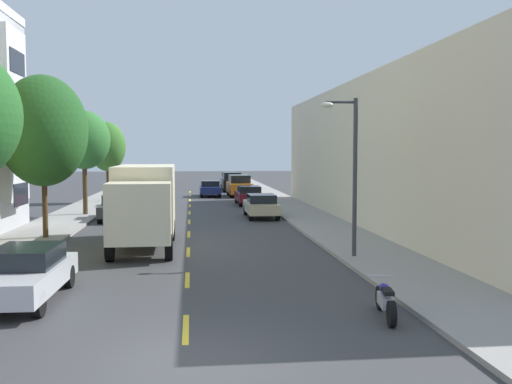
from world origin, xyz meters
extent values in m
plane|color=#38383A|center=(0.00, 30.00, 0.00)|extent=(160.00, 160.00, 0.00)
cube|color=gray|center=(-7.10, 28.00, 0.07)|extent=(3.20, 120.00, 0.14)
cube|color=gray|center=(7.10, 28.00, 0.07)|extent=(3.20, 120.00, 0.14)
cube|color=yellow|center=(0.00, 2.00, 0.00)|extent=(0.14, 2.20, 0.01)
cube|color=yellow|center=(0.00, 7.00, 0.00)|extent=(0.14, 2.20, 0.01)
cube|color=yellow|center=(0.00, 12.00, 0.00)|extent=(0.14, 2.20, 0.01)
cube|color=yellow|center=(0.00, 17.00, 0.00)|extent=(0.14, 2.20, 0.01)
cube|color=yellow|center=(0.00, 22.00, 0.00)|extent=(0.14, 2.20, 0.01)
cube|color=yellow|center=(0.00, 27.00, 0.00)|extent=(0.14, 2.20, 0.01)
cube|color=yellow|center=(0.00, 32.00, 0.00)|extent=(0.14, 2.20, 0.01)
cube|color=yellow|center=(0.00, 37.00, 0.00)|extent=(0.14, 2.20, 0.01)
cube|color=yellow|center=(0.00, 42.00, 0.00)|extent=(0.14, 2.20, 0.01)
cube|color=yellow|center=(0.00, 47.00, 0.00)|extent=(0.14, 2.20, 0.01)
cube|color=silver|center=(-8.42, 18.31, 5.73)|extent=(0.55, 3.07, 8.28)
cube|color=#1E232D|center=(-8.13, 18.31, 1.91)|extent=(0.04, 2.33, 1.10)
cube|color=#1E232D|center=(-8.13, 18.31, 5.10)|extent=(0.04, 2.33, 1.10)
cube|color=#1E232D|center=(-8.13, 18.31, 8.28)|extent=(0.04, 2.33, 1.10)
cube|color=beige|center=(13.70, 20.00, 3.91)|extent=(10.00, 36.00, 7.82)
cylinder|color=#47331E|center=(-6.40, 15.80, 1.60)|extent=(0.23, 0.23, 2.92)
ellipsoid|color=#1E4C1E|center=(-6.40, 15.80, 4.92)|extent=(3.90, 3.90, 4.95)
cylinder|color=#47331E|center=(-6.40, 25.60, 1.76)|extent=(0.28, 0.28, 3.23)
ellipsoid|color=#2D6B2D|center=(-6.40, 25.60, 4.72)|extent=(3.17, 3.17, 3.59)
cylinder|color=#47331E|center=(-6.40, 35.41, 1.55)|extent=(0.24, 0.24, 2.82)
ellipsoid|color=#387028|center=(-6.40, 35.41, 4.41)|extent=(2.83, 2.83, 3.86)
cylinder|color=#38383D|center=(6.10, 9.70, 3.03)|extent=(0.16, 0.16, 5.78)
cylinder|color=#38383D|center=(5.55, 9.70, 5.77)|extent=(1.10, 0.10, 0.10)
ellipsoid|color=silver|center=(5.05, 9.70, 5.67)|extent=(0.44, 0.28, 0.20)
cube|color=beige|center=(-1.82, 14.43, 2.02)|extent=(2.49, 5.82, 2.73)
cube|color=beige|center=(-1.75, 10.39, 1.76)|extent=(2.33, 1.93, 2.20)
cube|color=black|center=(-1.74, 9.49, 2.24)|extent=(2.02, 0.11, 0.97)
cube|color=black|center=(-1.86, 17.24, 0.43)|extent=(2.40, 0.20, 0.24)
cylinder|color=black|center=(-2.81, 10.32, 0.48)|extent=(0.29, 0.96, 0.96)
cylinder|color=black|center=(-0.69, 10.35, 0.48)|extent=(0.29, 0.96, 0.96)
cylinder|color=black|center=(-2.90, 16.10, 0.48)|extent=(0.29, 0.96, 0.96)
cylinder|color=black|center=(-0.78, 16.14, 0.48)|extent=(0.29, 0.96, 0.96)
cylinder|color=black|center=(-2.88, 15.00, 0.48)|extent=(0.29, 0.96, 0.96)
cylinder|color=black|center=(-0.76, 15.04, 0.48)|extent=(0.29, 0.96, 0.96)
cube|color=orange|center=(4.41, 40.53, 0.78)|extent=(2.06, 4.84, 0.90)
cube|color=black|center=(4.41, 40.53, 1.58)|extent=(1.78, 2.82, 0.70)
cylinder|color=black|center=(5.23, 42.18, 0.33)|extent=(0.23, 0.66, 0.66)
cylinder|color=black|center=(3.50, 42.14, 0.33)|extent=(0.23, 0.66, 0.66)
cylinder|color=black|center=(5.31, 38.92, 0.33)|extent=(0.23, 0.66, 0.66)
cylinder|color=black|center=(3.58, 38.88, 0.33)|extent=(0.23, 0.66, 0.66)
cube|color=black|center=(4.24, 47.51, 0.78)|extent=(2.03, 4.83, 0.90)
cube|color=black|center=(4.24, 47.51, 1.58)|extent=(1.76, 2.81, 0.70)
cylinder|color=black|center=(5.13, 49.13, 0.33)|extent=(0.23, 0.66, 0.66)
cylinder|color=black|center=(3.40, 49.15, 0.33)|extent=(0.23, 0.66, 0.66)
cylinder|color=black|center=(5.08, 45.86, 0.33)|extent=(0.23, 0.66, 0.66)
cylinder|color=black|center=(3.35, 45.89, 0.33)|extent=(0.23, 0.66, 0.66)
cube|color=maroon|center=(4.44, 32.28, 0.63)|extent=(1.86, 4.52, 0.60)
cube|color=black|center=(4.44, 32.06, 1.18)|extent=(1.61, 2.18, 0.50)
cylinder|color=black|center=(5.20, 33.82, 0.33)|extent=(0.23, 0.66, 0.66)
cylinder|color=black|center=(3.62, 33.80, 0.33)|extent=(0.23, 0.66, 0.66)
cylinder|color=black|center=(5.25, 30.76, 0.33)|extent=(0.23, 0.66, 0.66)
cylinder|color=black|center=(3.67, 30.74, 0.33)|extent=(0.23, 0.66, 0.66)
cube|color=#B2B5BA|center=(-4.27, 4.85, 0.63)|extent=(1.92, 4.55, 0.60)
cube|color=black|center=(-4.27, 5.08, 1.18)|extent=(1.64, 2.20, 0.50)
cylinder|color=black|center=(-3.52, 3.30, 0.33)|extent=(0.24, 0.67, 0.66)
cylinder|color=black|center=(-5.02, 6.40, 0.33)|extent=(0.24, 0.67, 0.66)
cylinder|color=black|center=(-3.44, 6.36, 0.33)|extent=(0.24, 0.67, 0.66)
cube|color=#7A9EC6|center=(4.50, 53.20, 0.73)|extent=(2.14, 5.35, 0.80)
cube|color=black|center=(4.47, 54.37, 1.43)|extent=(1.80, 1.64, 0.60)
cylinder|color=black|center=(5.34, 55.02, 0.33)|extent=(0.24, 0.67, 0.66)
cylinder|color=black|center=(3.56, 54.98, 0.33)|extent=(0.24, 0.67, 0.66)
cylinder|color=black|center=(5.44, 51.42, 0.33)|extent=(0.24, 0.67, 0.66)
cylinder|color=black|center=(3.66, 51.37, 0.33)|extent=(0.24, 0.67, 0.66)
cube|color=#333338|center=(-4.22, 23.07, 0.64)|extent=(1.85, 4.05, 0.62)
cube|color=black|center=(-4.23, 23.55, 1.23)|extent=(1.58, 1.72, 0.55)
cylinder|color=black|center=(-4.94, 21.69, 0.33)|extent=(0.24, 0.67, 0.66)
cylinder|color=black|center=(-3.42, 21.73, 0.33)|extent=(0.24, 0.67, 0.66)
cylinder|color=black|center=(-5.01, 24.41, 0.33)|extent=(0.24, 0.67, 0.66)
cylinder|color=black|center=(-3.49, 24.45, 0.33)|extent=(0.24, 0.67, 0.66)
cube|color=tan|center=(4.34, 23.72, 0.63)|extent=(1.81, 4.50, 0.60)
cube|color=black|center=(4.34, 23.50, 1.18)|extent=(1.59, 2.16, 0.50)
cylinder|color=black|center=(5.12, 25.25, 0.33)|extent=(0.22, 0.66, 0.66)
cylinder|color=black|center=(3.54, 25.25, 0.33)|extent=(0.22, 0.66, 0.66)
cylinder|color=black|center=(5.13, 22.19, 0.33)|extent=(0.22, 0.66, 0.66)
cylinder|color=black|center=(3.55, 22.19, 0.33)|extent=(0.22, 0.66, 0.66)
cube|color=#195B60|center=(-4.50, 45.30, 0.63)|extent=(1.86, 4.52, 0.60)
cube|color=black|center=(-4.50, 45.53, 1.18)|extent=(1.61, 2.18, 0.50)
cylinder|color=black|center=(-5.31, 43.78, 0.33)|extent=(0.23, 0.66, 0.66)
cylinder|color=black|center=(-3.73, 43.76, 0.33)|extent=(0.23, 0.66, 0.66)
cylinder|color=black|center=(-5.27, 46.84, 0.33)|extent=(0.23, 0.66, 0.66)
cylinder|color=black|center=(-3.69, 46.82, 0.33)|extent=(0.23, 0.66, 0.66)
cube|color=#AD1E1E|center=(-4.38, 31.14, 0.64)|extent=(1.85, 4.05, 0.62)
cube|color=black|center=(-4.39, 31.62, 1.23)|extent=(1.58, 1.72, 0.55)
cylinder|color=black|center=(-5.10, 29.76, 0.33)|extent=(0.24, 0.67, 0.66)
cylinder|color=black|center=(-3.58, 29.81, 0.33)|extent=(0.24, 0.67, 0.66)
cylinder|color=black|center=(-5.17, 32.48, 0.33)|extent=(0.24, 0.67, 0.66)
cylinder|color=black|center=(-3.65, 32.53, 0.33)|extent=(0.24, 0.67, 0.66)
cube|color=navy|center=(1.80, 40.90, 0.63)|extent=(1.80, 4.50, 0.60)
cube|color=black|center=(1.80, 40.67, 1.18)|extent=(1.58, 2.16, 0.50)
cylinder|color=black|center=(2.59, 42.43, 0.33)|extent=(0.22, 0.66, 0.66)
cylinder|color=black|center=(1.01, 42.43, 0.33)|extent=(0.22, 0.66, 0.66)
cylinder|color=black|center=(2.59, 39.37, 0.33)|extent=(0.22, 0.66, 0.66)
cylinder|color=black|center=(1.01, 39.37, 0.33)|extent=(0.22, 0.66, 0.66)
cylinder|color=black|center=(4.86, 3.05, 0.30)|extent=(0.23, 0.61, 0.60)
cylinder|color=black|center=(4.64, 1.62, 0.30)|extent=(0.23, 0.61, 0.60)
cube|color=silver|center=(4.75, 2.34, 0.42)|extent=(0.40, 0.84, 0.28)
ellipsoid|color=navy|center=(4.78, 2.51, 0.68)|extent=(0.24, 0.48, 0.22)
cube|color=black|center=(4.71, 2.08, 0.70)|extent=(0.29, 0.55, 0.10)
cylinder|color=silver|center=(4.84, 2.94, 0.88)|extent=(0.62, 0.12, 0.03)
camera|label=1|loc=(0.16, -10.75, 3.96)|focal=40.31mm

